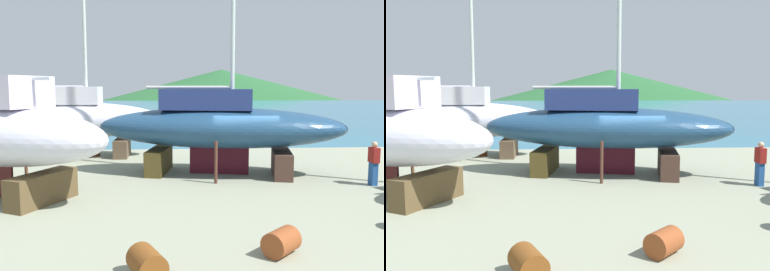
# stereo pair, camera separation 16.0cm
# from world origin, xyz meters

# --- Properties ---
(ground_plane) EXTENTS (48.78, 48.78, 0.00)m
(ground_plane) POSITION_xyz_m (0.00, -4.74, 0.00)
(ground_plane) COLOR gray
(sea_water) EXTENTS (129.43, 88.88, 0.01)m
(sea_water) POSITION_xyz_m (0.00, 51.89, 0.00)
(sea_water) COLOR teal
(sea_water) RESTS_ON ground
(headland_hill) EXTENTS (175.37, 175.37, 22.43)m
(headland_hill) POSITION_xyz_m (21.42, 159.17, 0.00)
(headland_hill) COLOR #265D30
(headland_hill) RESTS_ON ground
(sailboat_mid_port) EXTENTS (10.59, 5.13, 16.31)m
(sailboat_mid_port) POSITION_xyz_m (-0.90, 0.42, 2.00)
(sailboat_mid_port) COLOR #452E25
(sailboat_mid_port) RESTS_ON ground
(sailboat_far_slipway) EXTENTS (8.89, 2.92, 14.45)m
(sailboat_far_slipway) POSITION_xyz_m (-7.55, 5.14, 1.97)
(sailboat_far_slipway) COLOR brown
(sailboat_far_slipway) RESTS_ON ground
(worker) EXTENTS (0.25, 0.44, 1.62)m
(worker) POSITION_xyz_m (4.50, -1.96, 0.84)
(worker) COLOR #234F91
(worker) RESTS_ON ground
(barrel_tipped_right) EXTENTS (0.84, 0.94, 0.59)m
(barrel_tipped_right) POSITION_xyz_m (-3.45, -8.85, 0.29)
(barrel_tipped_right) COLOR brown
(barrel_tipped_right) RESTS_ON ground
(barrel_tipped_center) EXTENTS (0.94, 0.94, 0.57)m
(barrel_tipped_center) POSITION_xyz_m (-0.63, -7.94, 0.28)
(barrel_tipped_center) COLOR brown
(barrel_tipped_center) RESTS_ON ground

